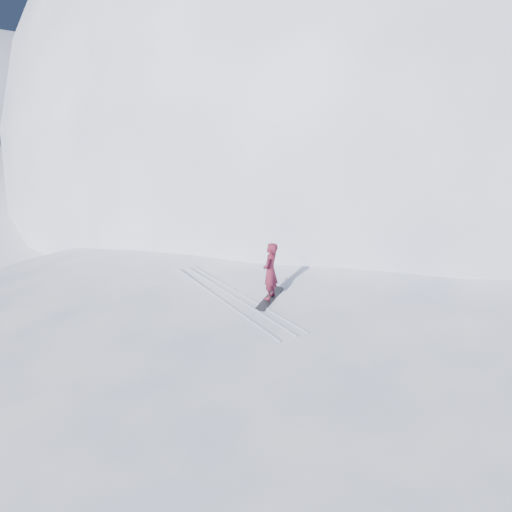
# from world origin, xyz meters

# --- Properties ---
(ground) EXTENTS (400.00, 400.00, 0.00)m
(ground) POSITION_xyz_m (0.00, 0.00, 0.00)
(ground) COLOR white
(ground) RESTS_ON ground
(near_ridge) EXTENTS (36.00, 28.00, 4.80)m
(near_ridge) POSITION_xyz_m (1.00, 3.00, 0.00)
(near_ridge) COLOR white
(near_ridge) RESTS_ON ground
(summit_peak) EXTENTS (60.00, 56.00, 56.00)m
(summit_peak) POSITION_xyz_m (22.00, 26.00, 0.00)
(summit_peak) COLOR white
(summit_peak) RESTS_ON ground
(peak_shoulder) EXTENTS (28.00, 24.00, 18.00)m
(peak_shoulder) POSITION_xyz_m (10.00, 20.00, 0.00)
(peak_shoulder) COLOR white
(peak_shoulder) RESTS_ON ground
(wind_bumps) EXTENTS (16.00, 14.40, 1.00)m
(wind_bumps) POSITION_xyz_m (-0.56, 2.12, 0.00)
(wind_bumps) COLOR white
(wind_bumps) RESTS_ON ground
(snowboard) EXTENTS (1.51, 1.34, 0.03)m
(snowboard) POSITION_xyz_m (0.05, 3.50, 2.41)
(snowboard) COLOR black
(snowboard) RESTS_ON near_ridge
(snowboarder) EXTENTS (0.81, 0.78, 1.87)m
(snowboarder) POSITION_xyz_m (0.05, 3.50, 3.36)
(snowboarder) COLOR maroon
(snowboarder) RESTS_ON snowboard
(board_tracks) EXTENTS (2.03, 5.92, 0.04)m
(board_tracks) POSITION_xyz_m (-0.97, 4.14, 2.42)
(board_tracks) COLOR silver
(board_tracks) RESTS_ON ground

